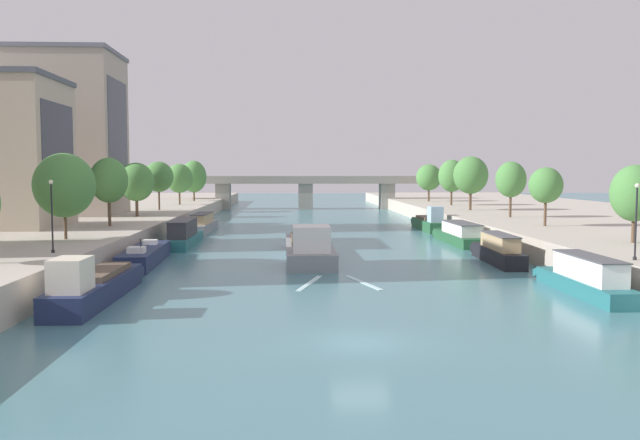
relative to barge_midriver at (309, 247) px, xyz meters
The scene contains 30 objects.
ground_plane 28.01m from the barge_midriver, 86.96° to the right, with size 400.00×400.00×0.00m, color teal.
quay_left 42.67m from the barge_midriver, 140.66° to the left, with size 36.00×170.00×2.14m, color #B7AD9E.
quay_right 45.00m from the barge_midriver, 36.95° to the left, with size 36.00×170.00×2.14m, color #B7AD9E.
barge_midriver is the anchor object (origin of this frame).
wake_behind_barge 12.71m from the barge_midriver, 83.15° to the right, with size 5.60×5.90×0.03m.
moored_boat_left_second 22.34m from the barge_midriver, 124.96° to the right, with size 2.49×13.22×3.05m.
moored_boat_left_midway 13.64m from the barge_midriver, 168.33° to the right, with size 2.80×12.81×2.42m.
moored_boat_left_near 16.20m from the barge_midriver, 139.94° to the left, with size 2.37×13.24×2.69m.
moored_boat_left_lone 28.54m from the barge_midriver, 115.99° to the left, with size 2.49×12.37×2.36m.
moored_boat_right_midway 23.87m from the barge_midriver, 46.77° to the right, with size 2.03×11.29×2.44m.
moored_boat_right_end 15.83m from the barge_midriver, 13.06° to the right, with size 2.11×10.85×2.45m.
moored_boat_right_downstream 19.67m from the barge_midriver, 34.74° to the left, with size 2.90×13.19×2.24m.
moored_boat_right_gap_after 30.99m from the barge_midriver, 58.59° to the left, with size 2.19×12.36×3.24m.
tree_left_midway 20.43m from the barge_midriver, 169.13° to the right, with size 4.74×4.74×6.80m.
tree_left_far 21.92m from the barge_midriver, 155.70° to the left, with size 3.68×3.68×6.71m.
tree_left_second 30.49m from the barge_midriver, 131.43° to the left, with size 4.17×4.17×6.43m.
tree_left_by_lamp 41.73m from the barge_midriver, 118.89° to the left, with size 4.09×4.09×6.77m.
tree_left_end_of_row 54.73m from the barge_midriver, 111.09° to the left, with size 4.39×4.39×6.64m.
tree_left_third 67.81m from the barge_midriver, 106.61° to the left, with size 4.64×4.64×7.39m.
tree_right_midway 26.01m from the barge_midriver, 19.10° to the right, with size 3.53×3.53×5.85m.
tree_right_distant 24.98m from the barge_midriver, 16.30° to the left, with size 3.27×3.27×5.77m.
tree_right_by_lamp 31.50m from the barge_midriver, 38.54° to the left, with size 3.55×3.55×6.53m.
tree_right_third 41.66m from the barge_midriver, 55.16° to the left, with size 4.80×4.80×7.49m.
tree_right_past_mid 53.57m from the barge_midriver, 62.90° to the left, with size 4.21×4.21×7.28m.
tree_right_second 66.10m from the barge_midriver, 69.00° to the left, with size 4.61×4.61×6.70m.
lamppost_left_bank 21.61m from the barge_midriver, 143.89° to the right, with size 0.28×0.28×4.80m.
lamppost_right_bank 26.39m from the barge_midriver, 42.66° to the right, with size 0.28×0.28×4.63m.
building_left_far_end 31.59m from the barge_midriver, 164.25° to the left, with size 11.13×10.99×14.51m.
building_left_tall 41.33m from the barge_midriver, 137.47° to the left, with size 12.92×11.47×20.17m.
bridge_far 75.08m from the barge_midriver, 88.87° to the left, with size 56.97×4.40×6.64m.
Camera 1 is at (-3.04, -27.79, 7.45)m, focal length 36.49 mm.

